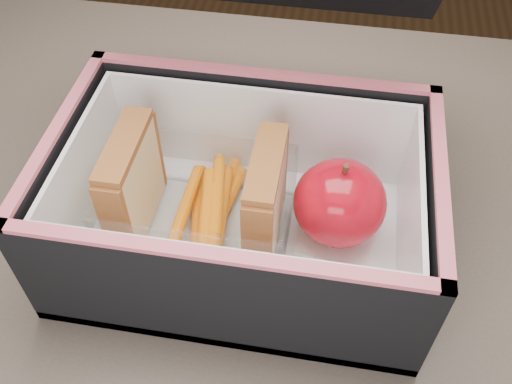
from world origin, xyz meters
TOP-DOWN VIEW (x-y plane):
  - kitchen_table at (0.00, 0.00)m, footprint 1.20×0.80m
  - lunch_bag at (-0.05, 0.02)m, footprint 0.32×0.33m
  - plastic_tub at (-0.09, 0.01)m, footprint 0.16×0.11m
  - sandwich_left at (-0.15, 0.01)m, footprint 0.02×0.09m
  - sandwich_right at (-0.03, 0.01)m, footprint 0.02×0.09m
  - carrot_sticks at (-0.08, 0.02)m, footprint 0.05×0.15m
  - paper_napkin at (0.04, 0.02)m, footprint 0.08×0.08m
  - red_apple at (0.03, 0.03)m, footprint 0.09×0.09m

SIDE VIEW (x-z plane):
  - kitchen_table at x=0.00m, z-range 0.28..1.03m
  - paper_napkin at x=0.04m, z-range 0.76..0.77m
  - carrot_sticks at x=-0.08m, z-range 0.77..0.80m
  - plastic_tub at x=-0.09m, z-range 0.76..0.83m
  - red_apple at x=0.03m, z-range 0.77..0.85m
  - sandwich_left at x=-0.15m, z-range 0.77..0.87m
  - sandwich_right at x=-0.03m, z-range 0.77..0.87m
  - lunch_bag at x=-0.05m, z-range 0.68..0.96m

